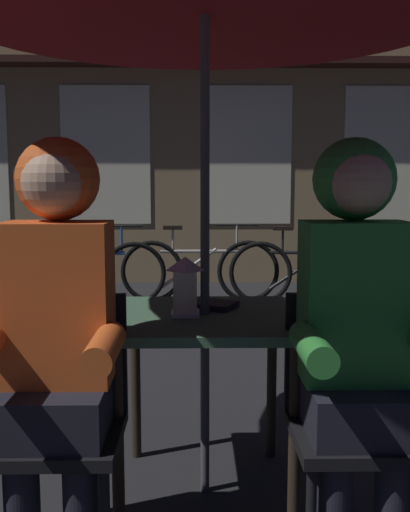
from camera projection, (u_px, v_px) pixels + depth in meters
ground_plane at (205, 490)px, 2.39m from camera, size 60.00×60.00×0.00m
cafe_table at (205, 339)px, 2.31m from camera, size 0.72×0.72×0.74m
lantern at (185, 285)px, 2.25m from camera, size 0.11×0.11×0.23m
chair_left at (64, 412)px, 1.95m from camera, size 0.40×0.40×0.87m
chair_right at (348, 410)px, 1.97m from camera, size 0.40×0.40×0.87m
person_left_hooded at (57, 311)px, 1.85m from camera, size 0.45×0.56×1.40m
person_right_hooded at (356, 310)px, 1.87m from camera, size 0.45×0.56×1.40m
shopfront_building at (246, 38)px, 7.37m from camera, size 10.00×0.93×6.20m
bicycle_second at (83, 273)px, 5.93m from camera, size 1.67×0.24×0.84m
bicycle_third at (200, 270)px, 6.15m from camera, size 1.68×0.08×0.84m
bicycle_fourth at (310, 272)px, 6.03m from camera, size 1.68×0.17×0.84m
book at (211, 305)px, 2.41m from camera, size 0.24×0.22×0.02m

